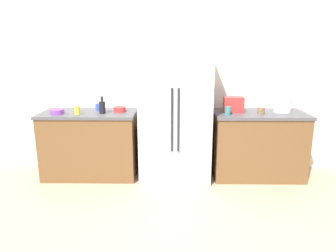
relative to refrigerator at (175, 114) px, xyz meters
name	(u,v)px	position (x,y,z in m)	size (l,w,h in m)	color
ground_plane	(162,226)	(-0.13, -1.27, -0.89)	(11.09, 11.09, 0.00)	tan
kitchen_back_panel	(165,76)	(-0.13, 0.40, 0.48)	(5.55, 0.10, 2.74)	silver
counter_left	(90,144)	(-1.18, 0.04, -0.43)	(1.29, 0.65, 0.91)	brown
counter_right	(258,145)	(1.15, 0.04, -0.43)	(1.24, 0.65, 0.91)	brown
refrigerator	(175,114)	(0.00, 0.00, 0.00)	(0.94, 0.70, 1.78)	#B7BABF
toaster	(233,105)	(0.79, 0.06, 0.13)	(0.26, 0.16, 0.21)	red
rice_cooker	(283,101)	(1.46, 0.09, 0.18)	(0.23, 0.23, 0.32)	white
bottle_a	(102,107)	(-0.96, -0.04, 0.11)	(0.08, 0.08, 0.23)	black
cup_a	(228,111)	(0.69, -0.11, 0.07)	(0.07, 0.07, 0.11)	teal
cup_b	(77,110)	(-1.28, -0.11, 0.07)	(0.07, 0.07, 0.11)	yellow
cup_c	(98,107)	(-1.06, 0.13, 0.07)	(0.08, 0.08, 0.11)	blue
cup_d	(261,111)	(1.14, -0.05, 0.06)	(0.09, 0.09, 0.09)	brown
bowl_a	(120,109)	(-0.75, 0.06, 0.05)	(0.16, 0.16, 0.07)	red
bowl_b	(57,112)	(-1.55, -0.09, 0.05)	(0.17, 0.17, 0.06)	purple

